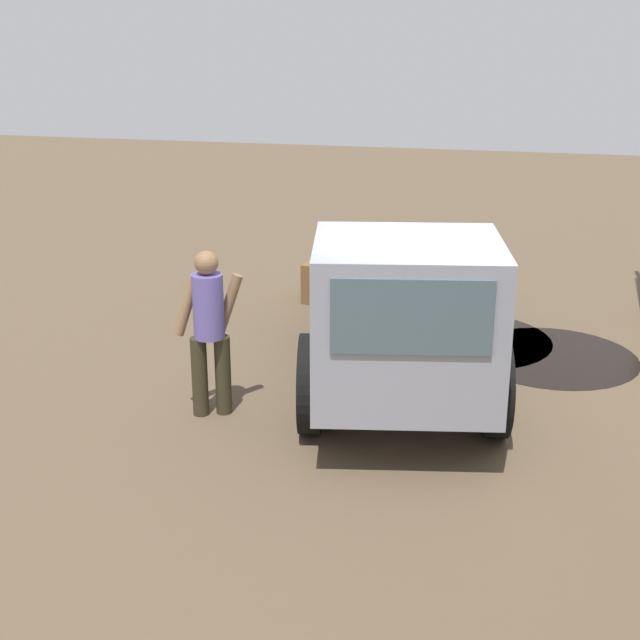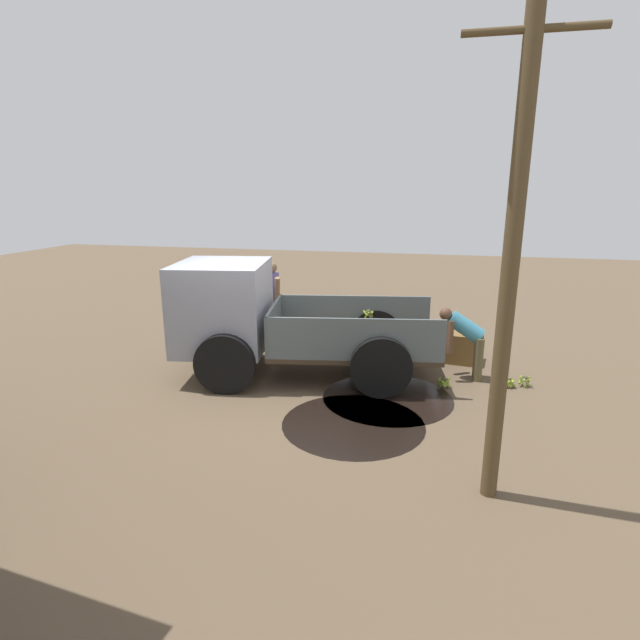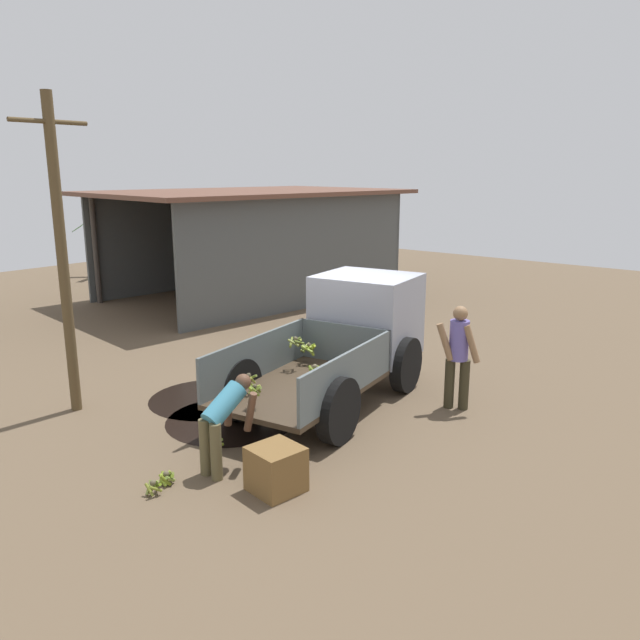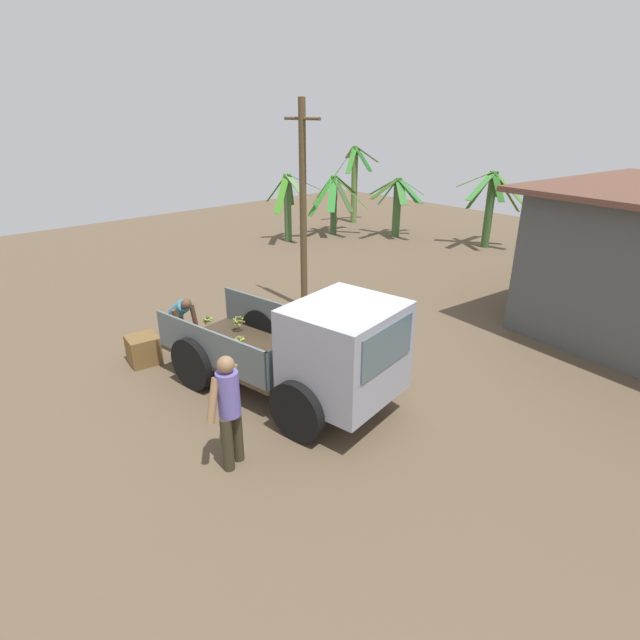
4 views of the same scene
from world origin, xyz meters
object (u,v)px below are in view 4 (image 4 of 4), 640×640
object	(u,v)px
person_worker_loading	(180,317)
banana_bunch_on_ground_1	(170,328)
banana_bunch_on_ground_2	(215,341)
wooden_crate_0	(143,350)
person_foreground_visitor	(229,407)
cargo_truck	(320,352)
utility_pole	(303,207)
banana_bunch_on_ground_0	(179,331)

from	to	relation	value
person_worker_loading	banana_bunch_on_ground_1	bearing A→B (deg)	169.39
banana_bunch_on_ground_1	banana_bunch_on_ground_2	xyz separation A→B (m)	(1.32, 0.38, -0.00)
wooden_crate_0	person_worker_loading	bearing A→B (deg)	93.21
person_foreground_visitor	person_worker_loading	distance (m)	4.14
cargo_truck	wooden_crate_0	distance (m)	4.01
utility_pole	banana_bunch_on_ground_0	distance (m)	4.13
cargo_truck	wooden_crate_0	xyz separation A→B (m)	(-3.63, -1.51, -0.78)
person_foreground_visitor	banana_bunch_on_ground_0	size ratio (longest dim) A/B	7.47
utility_pole	banana_bunch_on_ground_2	distance (m)	3.87
utility_pole	person_worker_loading	bearing A→B (deg)	-88.16
utility_pole	wooden_crate_0	world-z (taller)	utility_pole
person_worker_loading	banana_bunch_on_ground_0	bearing A→B (deg)	159.04
wooden_crate_0	banana_bunch_on_ground_0	bearing A→B (deg)	123.49
utility_pole	banana_bunch_on_ground_1	bearing A→B (deg)	-104.78
person_foreground_visitor	banana_bunch_on_ground_1	xyz separation A→B (m)	(-4.92, 1.49, -0.85)
utility_pole	person_foreground_visitor	bearing A→B (deg)	-49.95
person_worker_loading	banana_bunch_on_ground_1	xyz separation A→B (m)	(-0.99, 0.20, -0.63)
banana_bunch_on_ground_0	banana_bunch_on_ground_1	size ratio (longest dim) A/B	1.11
banana_bunch_on_ground_2	wooden_crate_0	world-z (taller)	wooden_crate_0
person_worker_loading	wooden_crate_0	distance (m)	1.00
person_worker_loading	banana_bunch_on_ground_0	size ratio (longest dim) A/B	5.33
utility_pole	person_foreground_visitor	size ratio (longest dim) A/B	2.88
person_worker_loading	banana_bunch_on_ground_1	distance (m)	1.19
person_worker_loading	banana_bunch_on_ground_0	world-z (taller)	person_worker_loading
person_worker_loading	wooden_crate_0	size ratio (longest dim) A/B	2.14
utility_pole	banana_bunch_on_ground_1	xyz separation A→B (m)	(-0.88, -3.32, -2.47)
banana_bunch_on_ground_0	banana_bunch_on_ground_1	world-z (taller)	banana_bunch_on_ground_1
person_foreground_visitor	banana_bunch_on_ground_2	xyz separation A→B (m)	(-3.60, 1.87, -0.86)
cargo_truck	wooden_crate_0	bearing A→B (deg)	-166.86
utility_pole	banana_bunch_on_ground_2	size ratio (longest dim) A/B	20.54
person_foreground_visitor	banana_bunch_on_ground_0	xyz separation A→B (m)	(-4.65, 1.58, -0.87)
banana_bunch_on_ground_0	person_worker_loading	bearing A→B (deg)	-21.57
banana_bunch_on_ground_0	banana_bunch_on_ground_2	xyz separation A→B (m)	(1.06, 0.29, 0.02)
cargo_truck	banana_bunch_on_ground_1	world-z (taller)	cargo_truck
banana_bunch_on_ground_0	wooden_crate_0	world-z (taller)	wooden_crate_0
cargo_truck	banana_bunch_on_ground_0	xyz separation A→B (m)	(-4.40, -0.34, -0.97)
banana_bunch_on_ground_0	cargo_truck	bearing A→B (deg)	4.48
banana_bunch_on_ground_2	utility_pole	bearing A→B (deg)	98.65
person_worker_loading	banana_bunch_on_ground_2	world-z (taller)	person_worker_loading
cargo_truck	utility_pole	distance (m)	5.00
person_worker_loading	banana_bunch_on_ground_2	xyz separation A→B (m)	(0.33, 0.58, -0.64)
banana_bunch_on_ground_0	banana_bunch_on_ground_2	bearing A→B (deg)	15.46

